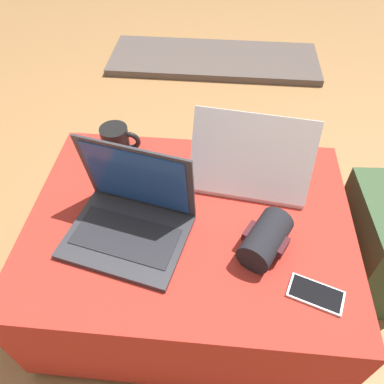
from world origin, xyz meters
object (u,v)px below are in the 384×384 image
object	(u,v)px
laptop_far	(250,166)
cell_phone	(316,294)
coffee_mug	(117,140)
laptop_near	(130,216)
wrist_brace	(266,239)
backpack	(378,247)

from	to	relation	value
laptop_far	cell_phone	distance (m)	0.44
laptop_far	coffee_mug	world-z (taller)	laptop_far
coffee_mug	laptop_near	bearing A→B (deg)	-70.59
laptop_near	cell_phone	xyz separation A→B (m)	(0.50, -0.16, -0.05)
wrist_brace	coffee_mug	world-z (taller)	coffee_mug
cell_phone	wrist_brace	bearing A→B (deg)	-115.96
laptop_near	laptop_far	xyz separation A→B (m)	(0.34, 0.24, -0.00)
laptop_far	coffee_mug	size ratio (longest dim) A/B	2.87
cell_phone	backpack	size ratio (longest dim) A/B	0.31
laptop_near	wrist_brace	distance (m)	0.38
laptop_far	backpack	size ratio (longest dim) A/B	0.79
wrist_brace	coffee_mug	distance (m)	0.61
cell_phone	coffee_mug	distance (m)	0.79
laptop_near	backpack	bearing A→B (deg)	23.97
wrist_brace	laptop_far	bearing A→B (deg)	98.03
cell_phone	coffee_mug	xyz separation A→B (m)	(-0.62, 0.49, 0.04)
coffee_mug	backpack	bearing A→B (deg)	-10.22
laptop_far	coffee_mug	distance (m)	0.46
laptop_far	cell_phone	xyz separation A→B (m)	(0.17, -0.40, -0.05)
laptop_far	backpack	distance (m)	0.56
laptop_near	cell_phone	world-z (taller)	laptop_near
laptop_near	coffee_mug	distance (m)	0.35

